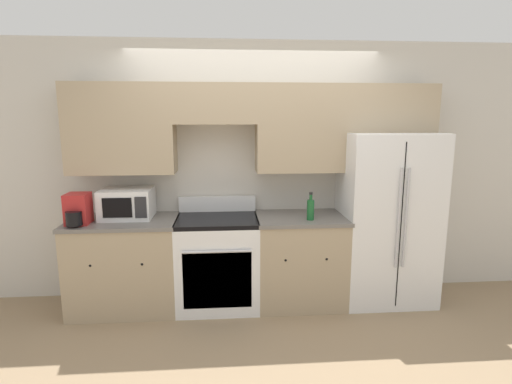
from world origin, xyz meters
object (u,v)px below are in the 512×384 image
at_px(oven_range, 218,261).
at_px(microwave, 127,203).
at_px(bottle, 311,209).
at_px(refrigerator, 385,217).

height_order(oven_range, microwave, microwave).
height_order(microwave, bottle, microwave).
bearing_deg(microwave, refrigerator, -0.77).
relative_size(refrigerator, microwave, 3.54).
xyz_separation_m(oven_range, microwave, (-0.86, 0.09, 0.58)).
xyz_separation_m(refrigerator, bottle, (-0.81, -0.19, 0.15)).
distance_m(microwave, bottle, 1.76).
relative_size(microwave, bottle, 1.81).
bearing_deg(refrigerator, microwave, 179.23).
bearing_deg(refrigerator, oven_range, -178.21).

